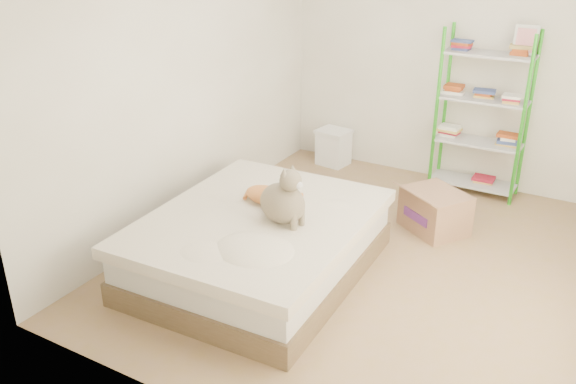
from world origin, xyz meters
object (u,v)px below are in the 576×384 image
Objects in this scene: orange_cat at (267,193)px; cardboard_box at (435,211)px; bed at (259,244)px; shelf_unit at (483,112)px; grey_cat at (282,195)px; white_bin at (334,147)px.

orange_cat reaches higher than cardboard_box.
shelf_unit is at bearing 64.33° from bed.
orange_cat is 0.38m from grey_cat.
shelf_unit reaches higher than white_bin.
bed reaches higher than cardboard_box.
shelf_unit is at bearing 66.18° from orange_cat.
bed is 4.37× the size of orange_cat.
orange_cat is (-0.06, 0.23, 0.35)m from bed.
white_bin is at bearing 25.43° from grey_cat.
grey_cat is at bearing 0.65° from bed.
bed is 1.75m from cardboard_box.
orange_cat is 0.27× the size of shelf_unit.
orange_cat is at bearing 101.89° from bed.
shelf_unit reaches higher than orange_cat.
grey_cat reaches higher than white_bin.
shelf_unit is (0.88, 2.49, 0.13)m from grey_cat.
cardboard_box is at bearing -34.09° from white_bin.
grey_cat is 2.63m from white_bin.
orange_cat is at bearing -98.51° from cardboard_box.
orange_cat reaches higher than bed.
shelf_unit is at bearing 1.09° from white_bin.
grey_cat is at bearing -73.07° from white_bin.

